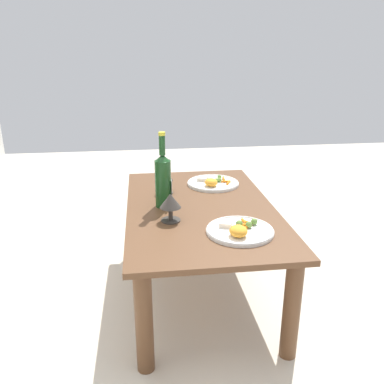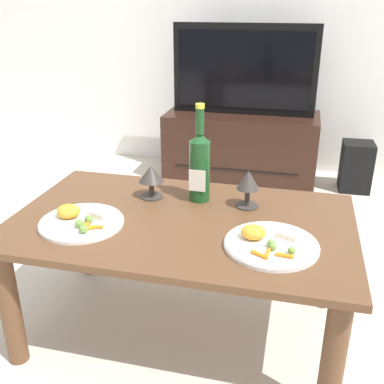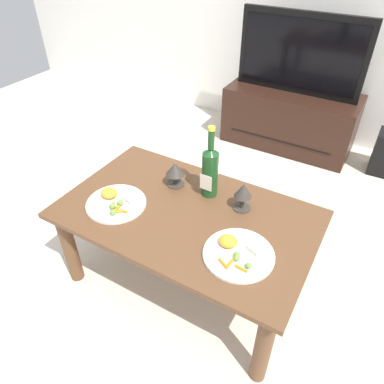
# 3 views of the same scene
# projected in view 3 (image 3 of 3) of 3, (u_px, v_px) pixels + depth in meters

# --- Properties ---
(ground_plane) EXTENTS (6.40, 6.40, 0.00)m
(ground_plane) POSITION_uv_depth(u_px,v_px,m) (187.00, 278.00, 1.97)
(ground_plane) COLOR beige
(dining_table) EXTENTS (1.18, 0.72, 0.48)m
(dining_table) POSITION_uv_depth(u_px,v_px,m) (187.00, 225.00, 1.73)
(dining_table) COLOR brown
(dining_table) RESTS_ON ground_plane
(tv_stand) EXTENTS (1.03, 0.46, 0.47)m
(tv_stand) POSITION_uv_depth(u_px,v_px,m) (289.00, 119.00, 2.97)
(tv_stand) COLOR black
(tv_stand) RESTS_ON ground_plane
(tv_screen) EXTENTS (0.95, 0.05, 0.58)m
(tv_screen) POSITION_uv_depth(u_px,v_px,m) (301.00, 54.00, 2.65)
(tv_screen) COLOR black
(tv_screen) RESTS_ON tv_stand
(wine_bottle) EXTENTS (0.08, 0.08, 0.37)m
(wine_bottle) POSITION_uv_depth(u_px,v_px,m) (210.00, 170.00, 1.70)
(wine_bottle) COLOR #19471E
(wine_bottle) RESTS_ON dining_table
(goblet_left) EXTENTS (0.10, 0.10, 0.13)m
(goblet_left) POSITION_uv_depth(u_px,v_px,m) (175.00, 170.00, 1.79)
(goblet_left) COLOR #38332D
(goblet_left) RESTS_ON dining_table
(goblet_right) EXTENTS (0.08, 0.08, 0.14)m
(goblet_right) POSITION_uv_depth(u_px,v_px,m) (243.00, 192.00, 1.64)
(goblet_right) COLOR #38332D
(goblet_right) RESTS_ON dining_table
(dinner_plate_left) EXTENTS (0.29, 0.29, 0.06)m
(dinner_plate_left) POSITION_uv_depth(u_px,v_px,m) (116.00, 202.00, 1.72)
(dinner_plate_left) COLOR white
(dinner_plate_left) RESTS_ON dining_table
(dinner_plate_right) EXTENTS (0.29, 0.29, 0.06)m
(dinner_plate_right) POSITION_uv_depth(u_px,v_px,m) (238.00, 253.00, 1.46)
(dinner_plate_right) COLOR white
(dinner_plate_right) RESTS_ON dining_table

